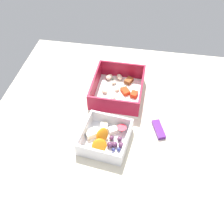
# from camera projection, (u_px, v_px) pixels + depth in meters

# --- Properties ---
(table_surface) EXTENTS (0.80, 0.80, 0.02)m
(table_surface) POSITION_uv_depth(u_px,v_px,m) (116.00, 122.00, 0.85)
(table_surface) COLOR beige
(table_surface) RESTS_ON ground
(pasta_container) EXTENTS (0.19, 0.17, 0.07)m
(pasta_container) POSITION_uv_depth(u_px,v_px,m) (118.00, 90.00, 0.90)
(pasta_container) COLOR white
(pasta_container) RESTS_ON table_surface
(fruit_bowl) EXTENTS (0.15, 0.15, 0.05)m
(fruit_bowl) POSITION_uv_depth(u_px,v_px,m) (106.00, 138.00, 0.77)
(fruit_bowl) COLOR white
(fruit_bowl) RESTS_ON table_surface
(candy_bar) EXTENTS (0.07, 0.05, 0.01)m
(candy_bar) POSITION_uv_depth(u_px,v_px,m) (159.00, 129.00, 0.81)
(candy_bar) COLOR #51197A
(candy_bar) RESTS_ON table_surface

